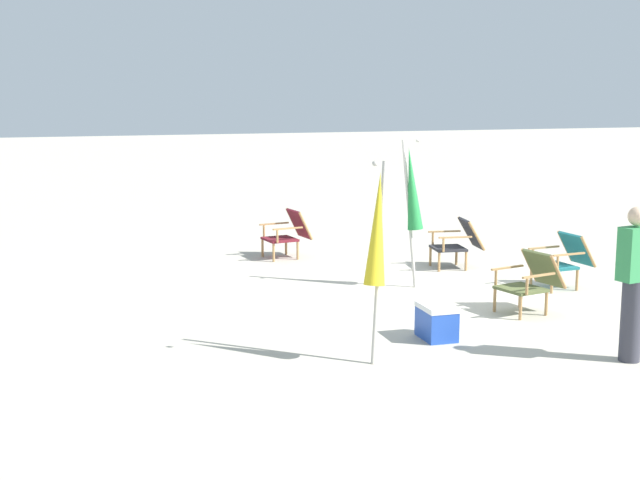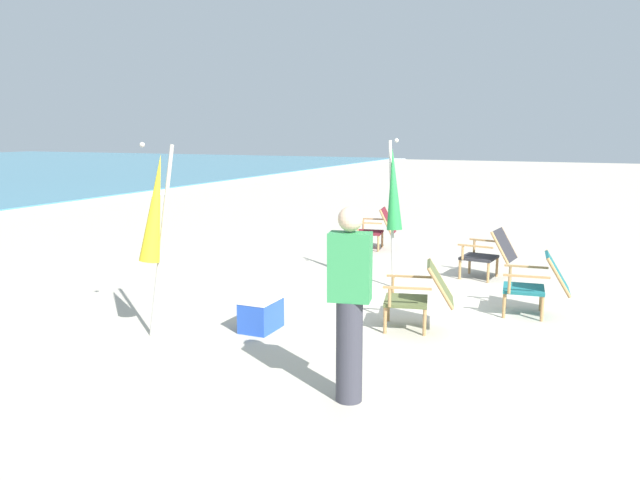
# 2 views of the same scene
# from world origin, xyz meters

# --- Properties ---
(ground_plane) EXTENTS (80.00, 80.00, 0.00)m
(ground_plane) POSITION_xyz_m (0.00, 0.00, 0.00)
(ground_plane) COLOR #B7AF9E
(beach_chair_back_left) EXTENTS (0.65, 0.83, 0.78)m
(beach_chair_back_left) POSITION_xyz_m (-0.23, -1.50, 0.42)
(beach_chair_back_left) COLOR #196066
(beach_chair_back_left) RESTS_ON ground
(beach_chair_back_right) EXTENTS (0.66, 0.83, 0.78)m
(beach_chair_back_right) POSITION_xyz_m (1.46, -0.67, 0.42)
(beach_chair_back_right) COLOR #28282D
(beach_chair_back_right) RESTS_ON ground
(beach_chair_far_center) EXTENTS (0.74, 0.89, 0.77)m
(beach_chair_far_center) POSITION_xyz_m (-1.32, -0.34, 0.42)
(beach_chair_far_center) COLOR #515B33
(beach_chair_far_center) RESTS_ON ground
(beach_chair_front_left) EXTENTS (0.69, 0.82, 0.80)m
(beach_chair_front_left) POSITION_xyz_m (3.06, 1.67, 0.43)
(beach_chair_front_left) COLOR maroon
(beach_chair_front_left) RESTS_ON ground
(umbrella_furled_green) EXTENTS (0.40, 0.39, 2.12)m
(umbrella_furled_green) POSITION_xyz_m (0.45, 0.56, 1.39)
(umbrella_furled_green) COLOR #B7B2A8
(umbrella_furled_green) RESTS_ON ground
(umbrella_furled_yellow) EXTENTS (0.44, 0.42, 2.11)m
(umbrella_furled_yellow) POSITION_xyz_m (-2.66, 2.24, 1.38)
(umbrella_furled_yellow) COLOR #B7B2A8
(umbrella_furled_yellow) RESTS_ON ground
(person_near_chairs) EXTENTS (0.27, 0.37, 1.63)m
(person_near_chairs) POSITION_xyz_m (-3.43, -0.29, 0.84)
(person_near_chairs) COLOR #383842
(person_near_chairs) RESTS_ON ground
(cooler_box) EXTENTS (0.49, 0.35, 0.40)m
(cooler_box) POSITION_xyz_m (-2.09, 1.30, 0.20)
(cooler_box) COLOR blue
(cooler_box) RESTS_ON ground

